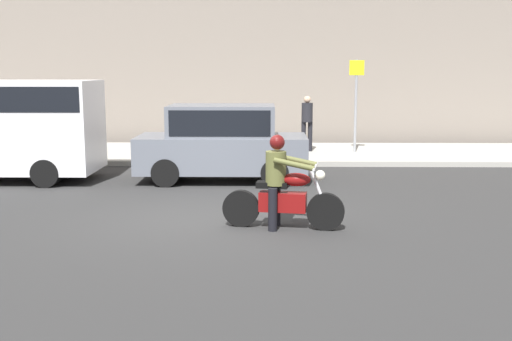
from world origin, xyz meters
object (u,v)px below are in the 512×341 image
at_px(motorcycle_with_rider_olive, 282,190).
at_px(pedestrian_bystander, 307,119).
at_px(street_sign_post, 356,97).
at_px(parked_hatchback_slate_gray, 222,142).

xyz_separation_m(motorcycle_with_rider_olive, pedestrian_bystander, (0.99, 8.82, 0.48)).
distance_m(motorcycle_with_rider_olive, street_sign_post, 9.05).
bearing_deg(motorcycle_with_rider_olive, street_sign_post, 74.26).
xyz_separation_m(motorcycle_with_rider_olive, parked_hatchback_slate_gray, (-1.30, 4.43, 0.29)).
bearing_deg(street_sign_post, parked_hatchback_slate_gray, -131.65).
xyz_separation_m(parked_hatchback_slate_gray, street_sign_post, (3.74, 4.20, 0.88)).
height_order(motorcycle_with_rider_olive, pedestrian_bystander, pedestrian_bystander).
relative_size(street_sign_post, pedestrian_bystander, 1.65).
distance_m(parked_hatchback_slate_gray, pedestrian_bystander, 4.95).
relative_size(parked_hatchback_slate_gray, pedestrian_bystander, 2.36).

